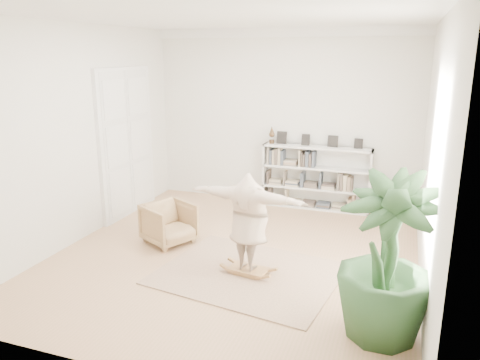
{
  "coord_description": "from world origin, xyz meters",
  "views": [
    {
      "loc": [
        2.35,
        -6.42,
        3.11
      ],
      "look_at": [
        -0.05,
        0.4,
        1.14
      ],
      "focal_mm": 35.0,
      "sensor_mm": 36.0,
      "label": 1
    }
  ],
  "objects_px": {
    "rocker_board": "(248,270)",
    "armchair": "(169,223)",
    "person": "(249,219)",
    "bookshelf": "(316,178)",
    "houseplant": "(386,258)"
  },
  "relations": [
    {
      "from": "rocker_board",
      "to": "armchair",
      "type": "bearing_deg",
      "value": 165.56
    },
    {
      "from": "person",
      "to": "bookshelf",
      "type": "bearing_deg",
      "value": -87.48
    },
    {
      "from": "rocker_board",
      "to": "houseplant",
      "type": "distance_m",
      "value": 2.29
    },
    {
      "from": "rocker_board",
      "to": "houseplant",
      "type": "height_order",
      "value": "houseplant"
    },
    {
      "from": "bookshelf",
      "to": "armchair",
      "type": "bearing_deg",
      "value": -126.64
    },
    {
      "from": "rocker_board",
      "to": "person",
      "type": "distance_m",
      "value": 0.78
    },
    {
      "from": "bookshelf",
      "to": "person",
      "type": "height_order",
      "value": "bookshelf"
    },
    {
      "from": "armchair",
      "to": "bookshelf",
      "type": "bearing_deg",
      "value": -9.22
    },
    {
      "from": "armchair",
      "to": "houseplant",
      "type": "distance_m",
      "value": 3.94
    },
    {
      "from": "bookshelf",
      "to": "houseplant",
      "type": "distance_m",
      "value": 4.58
    },
    {
      "from": "houseplant",
      "to": "armchair",
      "type": "bearing_deg",
      "value": 155.16
    },
    {
      "from": "person",
      "to": "houseplant",
      "type": "relative_size",
      "value": 0.92
    },
    {
      "from": "armchair",
      "to": "rocker_board",
      "type": "height_order",
      "value": "armchair"
    },
    {
      "from": "bookshelf",
      "to": "rocker_board",
      "type": "relative_size",
      "value": 3.71
    },
    {
      "from": "armchair",
      "to": "rocker_board",
      "type": "xyz_separation_m",
      "value": [
        1.64,
        -0.69,
        -0.27
      ]
    }
  ]
}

